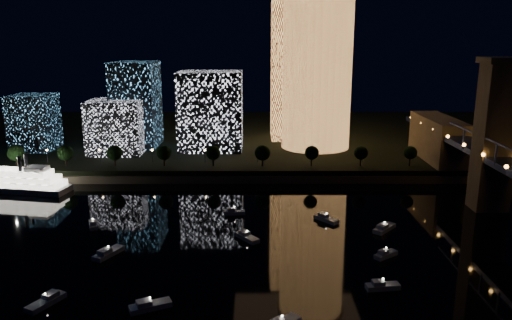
# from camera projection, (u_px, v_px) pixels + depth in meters

# --- Properties ---
(ground) EXTENTS (520.00, 520.00, 0.00)m
(ground) POSITION_uv_depth(u_px,v_px,m) (309.00, 278.00, 119.08)
(ground) COLOR black
(ground) RESTS_ON ground
(far_bank) EXTENTS (420.00, 160.00, 5.00)m
(far_bank) POSITION_uv_depth(u_px,v_px,m) (279.00, 137.00, 273.82)
(far_bank) COLOR black
(far_bank) RESTS_ON ground
(seawall) EXTENTS (420.00, 6.00, 3.00)m
(seawall) POSITION_uv_depth(u_px,v_px,m) (288.00, 178.00, 198.33)
(seawall) COLOR #6B5E4C
(seawall) RESTS_ON ground
(tower_cylindrical) EXTENTS (34.00, 34.00, 77.65)m
(tower_cylindrical) POSITION_uv_depth(u_px,v_px,m) (317.00, 64.00, 229.66)
(tower_cylindrical) COLOR #E7944A
(tower_cylindrical) RESTS_ON far_bank
(tower_rectangular) EXTENTS (22.74, 22.74, 72.36)m
(tower_rectangular) POSITION_uv_depth(u_px,v_px,m) (294.00, 67.00, 252.29)
(tower_rectangular) COLOR #E7944A
(tower_rectangular) RESTS_ON far_bank
(midrise_blocks) EXTENTS (105.63, 38.44, 39.90)m
(midrise_blocks) POSITION_uv_depth(u_px,v_px,m) (147.00, 113.00, 232.23)
(midrise_blocks) COLOR white
(midrise_blocks) RESTS_ON far_bank
(riverboat) EXTENTS (48.15, 17.91, 14.23)m
(riverboat) POSITION_uv_depth(u_px,v_px,m) (7.00, 181.00, 187.07)
(riverboat) COLOR silver
(riverboat) RESTS_ON ground
(motorboats) EXTENTS (124.61, 79.78, 2.78)m
(motorboats) POSITION_uv_depth(u_px,v_px,m) (268.00, 262.00, 126.16)
(motorboats) COLOR silver
(motorboats) RESTS_ON ground
(esplanade_trees) EXTENTS (166.17, 6.89, 8.95)m
(esplanade_trees) POSITION_uv_depth(u_px,v_px,m) (191.00, 153.00, 201.96)
(esplanade_trees) COLOR black
(esplanade_trees) RESTS_ON far_bank
(street_lamps) EXTENTS (132.70, 0.70, 5.65)m
(street_lamps) POSITION_uv_depth(u_px,v_px,m) (205.00, 153.00, 208.14)
(street_lamps) COLOR black
(street_lamps) RESTS_ON far_bank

